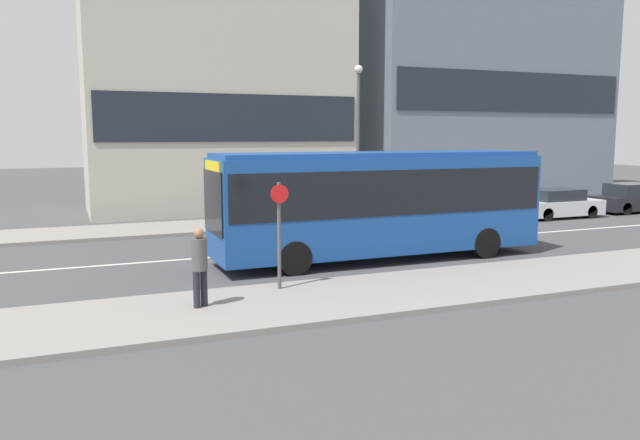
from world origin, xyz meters
TOP-DOWN VIEW (x-y plane):
  - ground_plane at (0.00, 0.00)m, footprint 120.00×120.00m
  - sidewalk_near at (0.00, -6.25)m, footprint 44.00×3.50m
  - sidewalk_far at (0.00, 6.25)m, footprint 44.00×3.50m
  - lane_centerline at (0.00, 0.00)m, footprint 41.80×0.16m
  - apartment_block_left_tower at (0.84, 12.66)m, footprint 12.89×6.39m
  - apartment_block_right_tower at (16.97, 12.39)m, footprint 15.63×5.86m
  - city_bus at (2.33, -2.26)m, footprint 10.33×2.46m
  - parked_car_0 at (14.57, 3.34)m, footprint 4.20×1.86m
  - parked_car_1 at (19.64, 3.53)m, footprint 4.21×1.74m
  - pedestrian_near_stop at (-3.99, -6.01)m, footprint 0.34×0.34m
  - bus_stop_sign at (-1.88, -5.14)m, footprint 0.44×0.12m
  - street_lamp at (5.39, 5.60)m, footprint 0.36×0.36m

SIDE VIEW (x-z plane):
  - ground_plane at x=0.00m, z-range 0.00..0.00m
  - lane_centerline at x=0.00m, z-range 0.00..0.01m
  - sidewalk_near at x=0.00m, z-range 0.00..0.13m
  - sidewalk_far at x=0.00m, z-range 0.00..0.13m
  - parked_car_0 at x=14.57m, z-range -0.04..1.30m
  - parked_car_1 at x=19.64m, z-range -0.05..1.39m
  - pedestrian_near_stop at x=-3.99m, z-range 0.25..1.98m
  - bus_stop_sign at x=-1.88m, z-range 0.35..2.94m
  - city_bus at x=2.33m, z-range 0.25..3.57m
  - street_lamp at x=5.39m, z-range 0.88..7.57m
  - apartment_block_left_tower at x=0.84m, z-range -0.01..16.79m
  - apartment_block_right_tower at x=16.97m, z-range -0.01..22.59m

